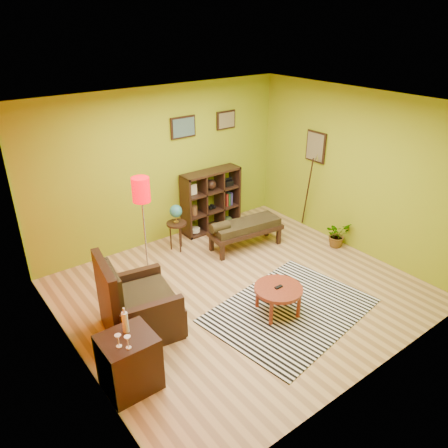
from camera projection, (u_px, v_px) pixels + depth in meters
ground at (241, 291)px, 6.73m from camera, size 5.00×5.00×0.00m
room_shell at (237, 182)px, 5.90m from camera, size 5.04×4.54×2.82m
zebra_rug at (290, 310)px, 6.28m from camera, size 2.51×1.98×0.01m
coffee_table at (278, 291)px, 6.10m from camera, size 0.68×0.68×0.44m
armchair at (137, 309)px, 5.76m from camera, size 1.07×1.07×1.13m
side_cabinet at (129, 362)px, 4.87m from camera, size 0.59×0.53×1.01m
floor_lamp at (142, 200)px, 6.28m from camera, size 0.27×0.27×1.77m
globe_table at (176, 216)px, 7.62m from camera, size 0.36×0.36×0.87m
cube_shelf at (212, 200)px, 8.42m from camera, size 1.20×0.35×1.20m
bench at (244, 228)px, 7.80m from camera, size 1.41×0.65×0.63m
potted_plant at (337, 237)px, 7.95m from camera, size 0.50×0.54×0.37m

